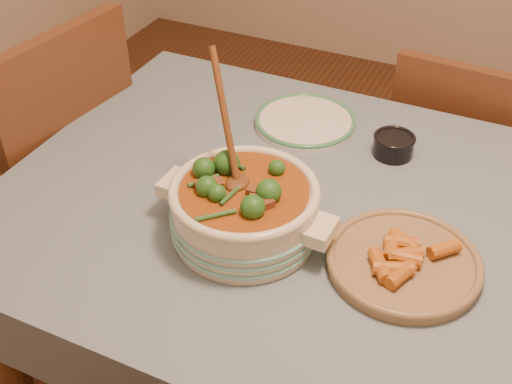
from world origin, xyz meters
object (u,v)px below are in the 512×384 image
(condiment_bowl, at_px, (394,144))
(fried_plate, at_px, (404,260))
(stew_casserole, at_px, (244,206))
(chair_left, at_px, (52,160))
(chair_far, at_px, (455,159))
(dining_table, at_px, (357,251))
(white_plate, at_px, (305,121))

(condiment_bowl, relative_size, fried_plate, 0.31)
(stew_casserole, distance_m, chair_left, 0.84)
(chair_left, bearing_deg, chair_far, 127.59)
(chair_left, bearing_deg, dining_table, 91.85)
(chair_far, bearing_deg, stew_casserole, 73.97)
(stew_casserole, xyz_separation_m, condiment_bowl, (0.21, 0.43, -0.05))
(white_plate, bearing_deg, fried_plate, -47.88)
(white_plate, bearing_deg, dining_table, -50.70)
(dining_table, bearing_deg, stew_casserole, -145.85)
(condiment_bowl, distance_m, chair_far, 0.55)
(fried_plate, bearing_deg, condiment_bowl, 108.47)
(white_plate, height_order, fried_plate, fried_plate)
(stew_casserole, height_order, fried_plate, stew_casserole)
(condiment_bowl, xyz_separation_m, chair_far, (0.12, 0.45, -0.30))
(stew_casserole, distance_m, chair_far, 0.99)
(stew_casserole, height_order, chair_left, stew_casserole)
(white_plate, relative_size, condiment_bowl, 2.25)
(stew_casserole, distance_m, condiment_bowl, 0.48)
(white_plate, relative_size, chair_left, 0.27)
(fried_plate, height_order, chair_left, chair_left)
(dining_table, xyz_separation_m, fried_plate, (0.12, -0.10, 0.11))
(stew_casserole, bearing_deg, fried_plate, 7.39)
(fried_plate, bearing_deg, dining_table, 139.42)
(stew_casserole, height_order, condiment_bowl, stew_casserole)
(dining_table, xyz_separation_m, white_plate, (-0.26, 0.32, 0.10))
(stew_casserole, relative_size, chair_far, 0.46)
(condiment_bowl, bearing_deg, chair_left, -169.10)
(fried_plate, distance_m, chair_far, 0.88)
(fried_plate, height_order, chair_far, chair_far)
(dining_table, height_order, condiment_bowl, condiment_bowl)
(stew_casserole, bearing_deg, condiment_bowl, 64.14)
(white_plate, bearing_deg, chair_left, -162.92)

